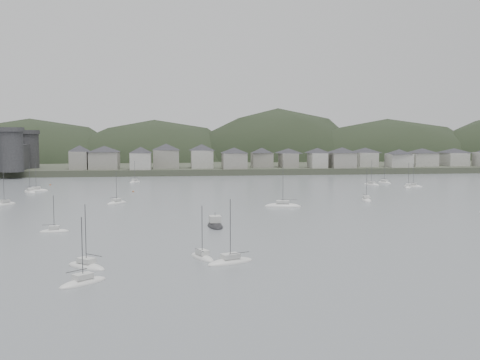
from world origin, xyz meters
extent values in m
plane|color=slate|center=(0.00, 0.00, 0.00)|extent=(900.00, 900.00, 0.00)
cube|color=#383D2D|center=(0.00, 295.00, 1.50)|extent=(900.00, 250.00, 3.00)
ellipsoid|color=black|center=(-110.87, 271.94, -10.14)|extent=(138.98, 92.48, 81.13)
ellipsoid|color=black|center=(-32.30, 272.87, -9.97)|extent=(132.08, 90.41, 79.74)
ellipsoid|color=black|center=(50.65, 272.93, -12.68)|extent=(133.88, 88.37, 101.41)
ellipsoid|color=black|center=(125.95, 267.91, -10.32)|extent=(165.81, 81.78, 82.55)
cylinder|color=#2F2F31|center=(-92.00, 166.00, 12.00)|extent=(10.00, 10.00, 18.00)
cylinder|color=#2F2F31|center=(-92.00, 194.00, 11.50)|extent=(10.00, 10.00, 17.00)
cube|color=#2F2F31|center=(-92.00, 180.00, 9.00)|extent=(3.50, 30.00, 12.00)
cube|color=gray|center=(-65.00, 181.96, 7.29)|extent=(8.34, 12.91, 8.59)
pyramid|color=#27262B|center=(-65.00, 181.96, 13.09)|extent=(15.78, 15.78, 3.01)
cube|color=gray|center=(-53.32, 181.32, 7.18)|extent=(13.68, 13.35, 8.36)
pyramid|color=#27262B|center=(-53.32, 181.32, 12.82)|extent=(20.07, 20.07, 2.93)
cube|color=#A19F97|center=(-35.57, 176.02, 7.04)|extent=(9.78, 10.20, 8.08)
pyramid|color=#27262B|center=(-35.57, 176.02, 12.49)|extent=(14.83, 14.83, 2.83)
cube|color=gray|center=(-23.51, 185.65, 7.55)|extent=(12.59, 13.33, 9.09)
pyramid|color=#27262B|center=(-23.51, 185.65, 13.68)|extent=(19.24, 19.24, 3.18)
cube|color=#A19F97|center=(-5.75, 184.10, 7.43)|extent=(10.74, 12.17, 8.87)
pyramid|color=#27262B|center=(-5.75, 184.10, 13.42)|extent=(17.01, 17.01, 3.10)
cube|color=gray|center=(9.92, 177.53, 6.85)|extent=(11.63, 12.09, 7.69)
pyramid|color=#27262B|center=(9.92, 177.53, 12.04)|extent=(17.61, 17.61, 2.69)
cube|color=gray|center=(25.25, 186.19, 6.72)|extent=(10.37, 9.35, 7.44)
pyramid|color=#27262B|center=(25.25, 186.19, 11.74)|extent=(14.65, 14.65, 2.60)
cube|color=gray|center=(38.63, 183.79, 6.61)|extent=(8.24, 12.20, 7.22)
pyramid|color=#27262B|center=(38.63, 183.79, 11.48)|extent=(15.17, 15.17, 2.53)
cube|color=#A19F97|center=(52.50, 178.55, 6.73)|extent=(8.06, 10.91, 7.46)
pyramid|color=#27262B|center=(52.50, 178.55, 11.77)|extent=(14.08, 14.08, 2.61)
cube|color=gray|center=(64.81, 177.06, 6.83)|extent=(11.73, 11.78, 7.66)
pyramid|color=#27262B|center=(64.81, 177.06, 12.00)|extent=(17.46, 17.46, 2.68)
cube|color=#A19F97|center=(80.64, 186.91, 6.67)|extent=(10.19, 13.02, 7.33)
pyramid|color=#27262B|center=(80.64, 186.91, 11.62)|extent=(17.23, 17.23, 2.57)
cube|color=#A19F97|center=(95.55, 178.06, 6.44)|extent=(11.70, 9.81, 6.88)
pyramid|color=#27262B|center=(95.55, 178.06, 11.08)|extent=(15.97, 15.97, 2.41)
cube|color=#A19F97|center=(112.40, 186.91, 6.50)|extent=(12.83, 12.48, 7.00)
pyramid|color=#27262B|center=(112.40, 186.91, 11.22)|extent=(18.79, 18.79, 2.45)
cube|color=#A19F97|center=(130.73, 187.42, 6.48)|extent=(11.07, 13.50, 6.97)
pyramid|color=#27262B|center=(130.73, 187.42, 11.19)|extent=(18.25, 18.25, 2.44)
ellipsoid|color=silver|center=(65.50, 123.30, 0.05)|extent=(4.49, 7.82, 1.49)
cube|color=silver|center=(65.50, 123.30, 1.09)|extent=(2.34, 2.98, 0.70)
cylinder|color=#3F3F42|center=(65.50, 123.30, 4.85)|extent=(0.12, 0.12, 9.31)
cylinder|color=#3F3F42|center=(65.90, 124.58, 1.64)|extent=(1.09, 3.23, 0.10)
ellipsoid|color=silver|center=(-67.18, 70.85, 0.05)|extent=(6.03, 7.91, 1.54)
cube|color=silver|center=(-67.18, 70.85, 1.12)|extent=(2.83, 3.19, 0.70)
cylinder|color=#3F3F42|center=(-67.18, 70.85, 5.03)|extent=(0.12, 0.12, 9.65)
cylinder|color=#3F3F42|center=(-66.48, 69.65, 1.67)|extent=(1.84, 3.05, 0.10)
ellipsoid|color=silver|center=(9.67, 57.70, 0.05)|extent=(10.50, 5.46, 2.01)
cube|color=silver|center=(9.67, 57.70, 1.35)|extent=(3.93, 2.96, 0.70)
cylinder|color=#3F3F42|center=(9.67, 57.70, 6.47)|extent=(0.12, 0.12, 12.53)
cylinder|color=#3F3F42|center=(11.43, 58.12, 1.90)|extent=(4.41, 1.15, 0.10)
ellipsoid|color=silver|center=(-11.45, -4.69, 0.05)|extent=(8.12, 5.32, 1.55)
cube|color=silver|center=(-11.45, -4.69, 1.13)|extent=(3.17, 2.63, 0.70)
cylinder|color=#3F3F42|center=(-11.45, -4.69, 5.05)|extent=(0.12, 0.12, 9.71)
cylinder|color=#3F3F42|center=(-10.16, -5.24, 1.68)|extent=(3.26, 1.46, 0.10)
ellipsoid|color=silver|center=(-44.10, 25.95, 0.05)|extent=(5.92, 2.22, 1.16)
cube|color=silver|center=(-44.10, 25.95, 0.93)|extent=(2.11, 1.40, 0.70)
cylinder|color=#3F3F42|center=(-44.10, 25.95, 3.83)|extent=(0.12, 0.12, 7.26)
cylinder|color=#3F3F42|center=(-45.14, 26.01, 1.48)|extent=(2.62, 0.26, 0.10)
ellipsoid|color=silver|center=(-36.26, 70.40, 0.05)|extent=(6.38, 7.04, 1.44)
cube|color=silver|center=(-36.26, 70.40, 1.07)|extent=(2.83, 2.96, 0.70)
cylinder|color=#3F3F42|center=(-36.26, 70.40, 4.71)|extent=(0.12, 0.12, 9.03)
cylinder|color=#3F3F42|center=(-37.08, 71.40, 1.62)|extent=(2.15, 2.57, 0.10)
ellipsoid|color=silver|center=(-68.66, 103.88, 0.05)|extent=(6.67, 8.41, 1.66)
cube|color=silver|center=(-68.66, 103.88, 1.18)|extent=(3.09, 3.42, 0.70)
cylinder|color=#3F3F42|center=(-68.66, 103.88, 5.38)|extent=(0.12, 0.12, 10.35)
cylinder|color=#3F3F42|center=(-69.46, 102.62, 1.73)|extent=(2.08, 3.20, 0.10)
ellipsoid|color=silver|center=(-67.79, 108.65, 0.05)|extent=(8.00, 3.25, 1.56)
cube|color=silver|center=(-67.79, 108.65, 1.13)|extent=(2.88, 1.98, 0.70)
cylinder|color=#3F3F42|center=(-67.79, 108.65, 5.07)|extent=(0.12, 0.12, 9.74)
cylinder|color=#3F3F42|center=(-69.18, 108.79, 1.68)|extent=(3.50, 0.45, 0.10)
ellipsoid|color=silver|center=(66.80, 103.82, 0.05)|extent=(5.65, 7.54, 1.47)
cube|color=silver|center=(66.80, 103.82, 1.08)|extent=(2.67, 3.03, 0.70)
cylinder|color=#3F3F42|center=(66.80, 103.82, 4.78)|extent=(0.12, 0.12, 9.16)
cylinder|color=#3F3F42|center=(66.15, 104.97, 1.63)|extent=(1.71, 2.92, 0.10)
ellipsoid|color=silver|center=(-32.01, -13.65, 0.05)|extent=(6.70, 6.27, 1.39)
cube|color=silver|center=(-32.01, -13.65, 1.05)|extent=(2.84, 2.76, 0.70)
cylinder|color=#3F3F42|center=(-32.01, -13.65, 4.55)|extent=(0.12, 0.12, 8.70)
cylinder|color=#3F3F42|center=(-32.95, -12.82, 1.60)|extent=(2.42, 2.14, 0.10)
ellipsoid|color=silver|center=(-32.96, -4.72, 0.05)|extent=(7.18, 6.57, 1.48)
cube|color=silver|center=(-32.96, -4.72, 1.09)|extent=(3.03, 2.91, 0.70)
cylinder|color=#3F3F42|center=(-32.96, -4.72, 4.82)|extent=(0.12, 0.12, 9.25)
cylinder|color=#3F3F42|center=(-31.94, -3.86, 1.64)|extent=(2.61, 2.22, 0.10)
ellipsoid|color=silver|center=(-15.56, -0.91, 0.05)|extent=(4.65, 6.90, 1.32)
cube|color=silver|center=(-15.56, -0.91, 1.01)|extent=(2.28, 2.71, 0.70)
cylinder|color=#3F3F42|center=(-15.56, -0.91, 4.33)|extent=(0.12, 0.12, 8.26)
cylinder|color=#3F3F42|center=(-16.05, -1.99, 1.56)|extent=(1.32, 2.75, 0.10)
ellipsoid|color=silver|center=(37.29, 68.05, 0.05)|extent=(3.57, 8.00, 1.54)
cube|color=silver|center=(37.29, 68.05, 1.12)|extent=(2.07, 2.92, 0.70)
cylinder|color=#3F3F42|center=(37.29, 68.05, 5.03)|extent=(0.12, 0.12, 9.65)
cylinder|color=#3F3F42|center=(37.09, 69.43, 1.67)|extent=(0.61, 3.45, 0.10)
ellipsoid|color=silver|center=(-35.92, 139.25, 0.05)|extent=(5.39, 7.18, 1.40)
cube|color=silver|center=(-35.92, 139.25, 1.05)|extent=(2.54, 2.89, 0.70)
cylinder|color=#3F3F42|center=(-35.92, 139.25, 4.57)|extent=(0.12, 0.12, 8.73)
cylinder|color=#3F3F42|center=(-35.30, 138.15, 1.60)|extent=(1.64, 2.79, 0.10)
ellipsoid|color=silver|center=(57.08, 115.75, 0.05)|extent=(5.74, 8.08, 1.56)
cube|color=silver|center=(57.08, 115.75, 1.13)|extent=(2.76, 3.21, 0.70)
cylinder|color=#3F3F42|center=(57.08, 115.75, 5.07)|extent=(0.12, 0.12, 9.74)
cylinder|color=#3F3F42|center=(56.45, 114.50, 1.68)|extent=(1.67, 3.18, 0.10)
ellipsoid|color=silver|center=(70.31, 107.20, 0.05)|extent=(6.88, 5.38, 1.35)
cube|color=silver|center=(70.31, 107.20, 1.02)|extent=(2.79, 2.50, 0.70)
cylinder|color=#3F3F42|center=(70.31, 107.20, 4.42)|extent=(0.12, 0.12, 8.43)
cylinder|color=#3F3F42|center=(69.28, 106.56, 1.57)|extent=(2.64, 1.68, 0.10)
ellipsoid|color=black|center=(-11.22, 28.26, 0.05)|extent=(3.79, 8.79, 1.88)
cube|color=silver|center=(-11.22, 28.26, 1.64)|extent=(2.60, 2.76, 1.40)
cylinder|color=#3F3F42|center=(-11.22, 28.26, 2.54)|extent=(0.10, 0.10, 1.20)
sphere|color=#B4663C|center=(-33.82, 101.24, 0.15)|extent=(0.70, 0.70, 0.70)
sphere|color=#B4663C|center=(-67.84, 130.51, 0.15)|extent=(0.70, 0.70, 0.70)
sphere|color=#B4663C|center=(64.46, 124.30, 0.15)|extent=(0.70, 0.70, 0.70)
camera|label=1|loc=(-19.98, -84.91, 19.65)|focal=40.02mm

